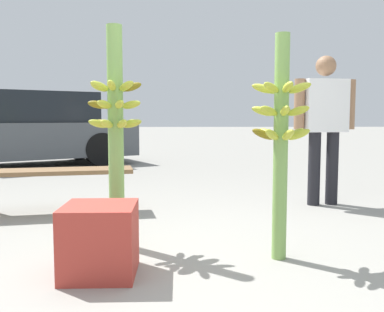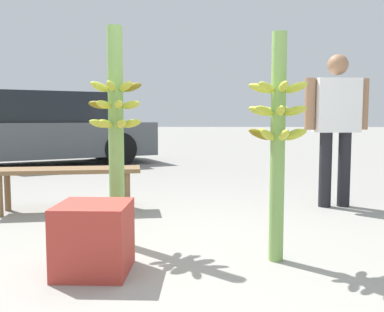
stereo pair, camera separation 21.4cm
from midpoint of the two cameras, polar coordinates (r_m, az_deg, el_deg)
name	(u,v)px [view 2 (the right image)]	position (r m, az deg, el deg)	size (l,w,h in m)	color
ground_plane	(182,268)	(2.73, 0.96, -14.79)	(80.00, 80.00, 0.00)	gray
banana_stalk_left	(116,128)	(3.12, -8.17, 3.75)	(0.39, 0.39, 1.58)	#7AA851
banana_stalk_center	(278,134)	(2.80, 13.54, 2.81)	(0.40, 0.39, 1.46)	#7AA851
vendor_person	(336,118)	(4.69, 19.94, 4.77)	(0.69, 0.27, 1.57)	black
market_bench	(66,175)	(4.36, -15.09, -2.44)	(1.49, 0.62, 0.43)	brown
parked_car	(48,130)	(8.85, -17.94, 3.26)	(4.35, 3.43, 1.41)	#4C5156
produce_crate	(94,238)	(2.65, -10.67, -10.72)	(0.42, 0.42, 0.42)	#B2382D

